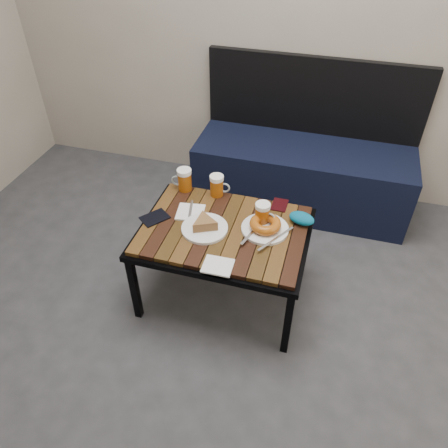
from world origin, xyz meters
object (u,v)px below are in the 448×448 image
(beer_mug_left, at_px, (184,180))
(passport_burgundy, at_px, (280,205))
(plate_pie, at_px, (205,226))
(knit_pouch, at_px, (302,218))
(beer_mug_right, at_px, (263,214))
(passport_navy, at_px, (155,218))
(cafe_table, at_px, (224,235))
(bench, at_px, (302,169))
(beer_mug_centre, at_px, (217,185))
(plate_bagel, at_px, (265,226))

(beer_mug_left, xyz_separation_m, passport_burgundy, (0.53, 0.00, -0.06))
(beer_mug_left, xyz_separation_m, plate_pie, (0.21, -0.29, -0.04))
(passport_burgundy, distance_m, knit_pouch, 0.17)
(beer_mug_right, relative_size, knit_pouch, 0.93)
(passport_navy, distance_m, passport_burgundy, 0.65)
(beer_mug_left, xyz_separation_m, passport_navy, (-0.06, -0.28, -0.06))
(passport_burgundy, bearing_deg, cafe_table, -130.43)
(beer_mug_right, height_order, plate_pie, beer_mug_right)
(bench, bearing_deg, beer_mug_left, -129.62)
(beer_mug_centre, height_order, passport_navy, beer_mug_centre)
(plate_bagel, bearing_deg, cafe_table, -167.83)
(cafe_table, relative_size, beer_mug_left, 6.64)
(beer_mug_centre, bearing_deg, cafe_table, -73.91)
(plate_pie, distance_m, passport_navy, 0.27)
(passport_burgundy, xyz_separation_m, knit_pouch, (0.13, -0.11, 0.03))
(plate_pie, relative_size, knit_pouch, 1.77)
(knit_pouch, bearing_deg, beer_mug_right, -162.86)
(beer_mug_right, bearing_deg, cafe_table, -141.20)
(plate_pie, bearing_deg, cafe_table, 21.33)
(beer_mug_centre, relative_size, passport_burgundy, 1.10)
(beer_mug_right, bearing_deg, bench, 94.38)
(cafe_table, height_order, beer_mug_left, beer_mug_left)
(cafe_table, height_order, passport_burgundy, passport_burgundy)
(passport_navy, bearing_deg, bench, 94.37)
(beer_mug_right, bearing_deg, passport_navy, -157.07)
(knit_pouch, bearing_deg, plate_pie, -157.81)
(bench, bearing_deg, beer_mug_right, -96.73)
(passport_navy, bearing_deg, passport_burgundy, 62.89)
(bench, xyz_separation_m, plate_bagel, (-0.08, -0.91, 0.23))
(bench, height_order, plate_pie, bench)
(beer_mug_centre, bearing_deg, passport_navy, -138.64)
(plate_pie, xyz_separation_m, knit_pouch, (0.45, 0.18, 0.00))
(plate_pie, relative_size, plate_bagel, 0.79)
(beer_mug_left, relative_size, passport_burgundy, 1.16)
(knit_pouch, bearing_deg, beer_mug_left, 170.42)
(beer_mug_left, bearing_deg, passport_navy, 72.17)
(cafe_table, xyz_separation_m, beer_mug_centre, (-0.11, 0.26, 0.10))
(bench, bearing_deg, passport_burgundy, -93.65)
(plate_pie, relative_size, passport_burgundy, 2.10)
(beer_mug_right, height_order, passport_navy, beer_mug_right)
(bench, relative_size, cafe_table, 1.67)
(beer_mug_centre, height_order, passport_burgundy, beer_mug_centre)
(beer_mug_left, bearing_deg, plate_pie, 119.88)
(beer_mug_left, xyz_separation_m, knit_pouch, (0.66, -0.11, -0.04))
(cafe_table, height_order, beer_mug_right, beer_mug_right)
(beer_mug_left, relative_size, beer_mug_centre, 1.05)
(bench, xyz_separation_m, cafe_table, (-0.27, -0.95, 0.16))
(cafe_table, bearing_deg, plate_bagel, 12.17)
(plate_bagel, xyz_separation_m, passport_navy, (-0.56, -0.06, -0.02))
(plate_pie, xyz_separation_m, plate_bagel, (0.29, 0.08, 0.00))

